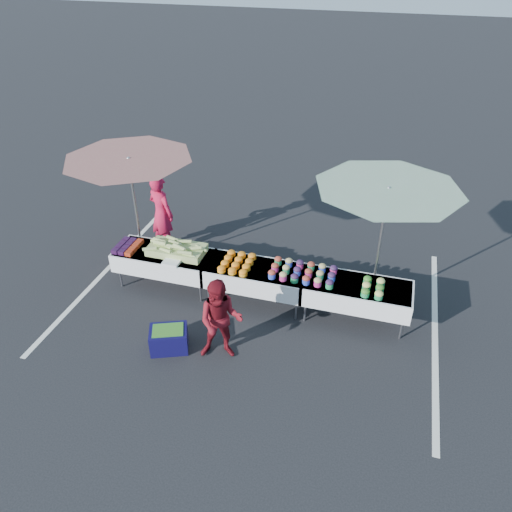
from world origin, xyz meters
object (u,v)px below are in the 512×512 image
(table_left, at_px, (165,260))
(table_right, at_px, (357,292))
(table_center, at_px, (256,275))
(umbrella_left, at_px, (130,169))
(umbrella_right, at_px, (387,199))
(customer, at_px, (221,320))
(vendor, at_px, (161,213))
(storage_bin, at_px, (169,339))

(table_left, height_order, table_right, same)
(table_center, bearing_deg, umbrella_left, 170.91)
(table_right, relative_size, umbrella_right, 0.71)
(customer, bearing_deg, table_center, 70.65)
(vendor, distance_m, customer, 3.57)
(table_left, bearing_deg, customer, -41.96)
(customer, distance_m, umbrella_left, 3.37)
(vendor, height_order, umbrella_left, umbrella_left)
(customer, bearing_deg, table_left, 123.71)
(customer, bearing_deg, table_right, 23.50)
(table_left, bearing_deg, umbrella_right, 5.93)
(customer, relative_size, umbrella_left, 0.55)
(table_left, bearing_deg, storage_bin, -63.85)
(table_left, height_order, umbrella_right, umbrella_right)
(table_left, distance_m, umbrella_left, 1.79)
(table_left, bearing_deg, table_right, 0.00)
(table_center, xyz_separation_m, storage_bin, (-1.01, -1.60, -0.38))
(table_right, bearing_deg, vendor, 163.68)
(table_right, xyz_separation_m, vendor, (-4.22, 1.24, 0.26))
(umbrella_right, bearing_deg, table_center, -168.98)
(vendor, bearing_deg, umbrella_left, 107.29)
(customer, xyz_separation_m, storage_bin, (-0.88, -0.10, -0.52))
(table_center, distance_m, storage_bin, 1.93)
(table_left, relative_size, umbrella_left, 0.70)
(table_right, bearing_deg, table_left, 180.00)
(umbrella_left, bearing_deg, table_center, -9.09)
(vendor, bearing_deg, table_left, 139.37)
(customer, height_order, umbrella_right, umbrella_right)
(table_center, distance_m, customer, 1.51)
(umbrella_right, bearing_deg, table_left, -174.07)
(umbrella_left, bearing_deg, table_right, -5.31)
(table_right, relative_size, vendor, 1.11)
(vendor, bearing_deg, table_right, -173.62)
(table_right, bearing_deg, customer, -142.17)
(table_center, bearing_deg, table_right, 0.00)
(customer, xyz_separation_m, umbrella_left, (-2.37, 1.90, 1.46))
(table_left, height_order, customer, customer)
(customer, xyz_separation_m, umbrella_right, (2.19, 1.90, 1.48))
(table_center, height_order, table_right, same)
(table_left, distance_m, table_right, 3.60)
(umbrella_left, xyz_separation_m, storage_bin, (1.49, -2.00, -1.98))
(vendor, xyz_separation_m, customer, (2.29, -2.74, -0.12))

